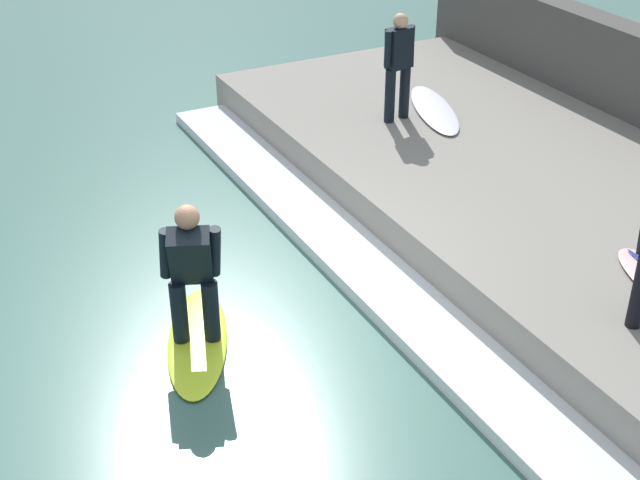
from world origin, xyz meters
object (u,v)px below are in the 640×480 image
at_px(surfer_riding, 191,268).
at_px(surfer_waiting_far, 399,61).
at_px(surfboard_riding, 198,341).
at_px(surfboard_waiting_far, 434,109).

xyz_separation_m(surfer_riding, surfer_waiting_far, (4.15, 2.98, 0.50)).
relative_size(surfboard_riding, surfboard_waiting_far, 0.97).
bearing_deg(surfer_riding, surfer_waiting_far, 35.73).
distance_m(surfer_waiting_far, surfboard_waiting_far, 1.04).
height_order(surfer_riding, surfer_waiting_far, surfer_waiting_far).
xyz_separation_m(surfer_riding, surfboard_waiting_far, (4.79, 2.98, -0.32)).
xyz_separation_m(surfboard_riding, surfer_waiting_far, (4.15, 2.98, 1.37)).
height_order(surfboard_riding, surfer_riding, surfer_riding).
bearing_deg(surfboard_waiting_far, surfboard_riding, -148.11).
height_order(surfboard_riding, surfboard_waiting_far, surfboard_waiting_far).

